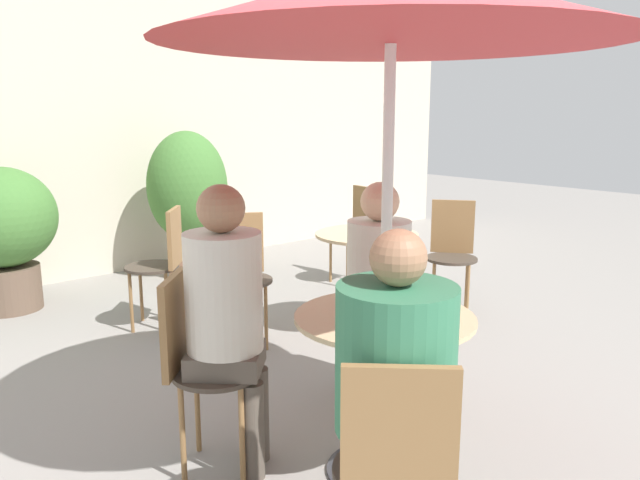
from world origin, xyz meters
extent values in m
plane|color=gray|center=(0.00, 0.00, 0.00)|extent=(20.00, 20.00, 0.00)
cube|color=beige|center=(0.00, 4.10, 1.50)|extent=(10.00, 0.06, 3.00)
cylinder|color=#2D2D33|center=(-0.13, 0.09, 0.01)|extent=(0.47, 0.47, 0.01)
cylinder|color=#2D2D33|center=(-0.13, 0.09, 0.35)|extent=(0.06, 0.06, 0.67)
cylinder|color=#CCB284|center=(-0.13, 0.09, 0.69)|extent=(0.74, 0.74, 0.02)
cylinder|color=#2D2D33|center=(1.05, 1.36, 0.01)|extent=(0.47, 0.47, 0.01)
cylinder|color=#2D2D33|center=(1.05, 1.36, 0.35)|extent=(0.06, 0.06, 0.67)
cylinder|color=#CCB284|center=(1.05, 1.36, 0.69)|extent=(0.70, 0.70, 0.02)
cylinder|color=#42382D|center=(0.36, 0.59, 0.44)|extent=(0.38, 0.38, 0.02)
cylinder|color=olive|center=(0.53, 0.59, 0.21)|extent=(0.02, 0.02, 0.43)
cylinder|color=olive|center=(0.36, 0.77, 0.21)|extent=(0.02, 0.02, 0.43)
cylinder|color=olive|center=(0.36, 0.42, 0.21)|extent=(0.02, 0.02, 0.43)
cylinder|color=olive|center=(0.18, 0.59, 0.21)|extent=(0.02, 0.02, 0.43)
cube|color=olive|center=(0.48, 0.71, 0.65)|extent=(0.25, 0.25, 0.41)
cylinder|color=#42382D|center=(-0.63, 0.58, 0.44)|extent=(0.38, 0.38, 0.02)
cylinder|color=olive|center=(-0.63, 0.75, 0.21)|extent=(0.02, 0.02, 0.43)
cylinder|color=olive|center=(-0.80, 0.58, 0.21)|extent=(0.02, 0.02, 0.43)
cylinder|color=olive|center=(-0.46, 0.58, 0.21)|extent=(0.02, 0.02, 0.43)
cylinder|color=olive|center=(-0.63, 0.40, 0.21)|extent=(0.02, 0.02, 0.43)
cube|color=olive|center=(-0.75, 0.70, 0.65)|extent=(0.25, 0.25, 0.41)
cylinder|color=#42382D|center=(-0.62, -0.41, 0.44)|extent=(0.38, 0.38, 0.02)
cube|color=olive|center=(-0.74, -0.53, 0.65)|extent=(0.25, 0.25, 0.41)
cylinder|color=#42382D|center=(1.84, 2.34, 0.44)|extent=(0.38, 0.38, 0.02)
cylinder|color=olive|center=(1.95, 2.21, 0.21)|extent=(0.02, 0.02, 0.43)
cylinder|color=olive|center=(1.98, 2.45, 0.21)|extent=(0.02, 0.02, 0.43)
cylinder|color=olive|center=(1.71, 2.23, 0.21)|extent=(0.02, 0.02, 0.43)
cylinder|color=olive|center=(1.73, 2.48, 0.21)|extent=(0.02, 0.02, 0.43)
cube|color=olive|center=(2.01, 2.33, 0.65)|extent=(0.06, 0.32, 0.41)
cylinder|color=#42382D|center=(0.27, 1.70, 0.44)|extent=(0.38, 0.38, 0.02)
cylinder|color=olive|center=(0.43, 1.76, 0.21)|extent=(0.02, 0.02, 0.43)
cylinder|color=olive|center=(0.21, 1.87, 0.21)|extent=(0.02, 0.02, 0.43)
cylinder|color=olive|center=(0.32, 1.54, 0.21)|extent=(0.02, 0.02, 0.43)
cylinder|color=olive|center=(0.10, 1.65, 0.21)|extent=(0.02, 0.02, 0.43)
cube|color=olive|center=(0.34, 1.85, 0.65)|extent=(0.30, 0.17, 0.41)
cylinder|color=#42382D|center=(1.78, 1.19, 0.44)|extent=(0.38, 0.38, 0.02)
cylinder|color=olive|center=(1.95, 1.17, 0.21)|extent=(0.02, 0.02, 0.43)
cylinder|color=olive|center=(1.80, 1.36, 0.21)|extent=(0.02, 0.02, 0.43)
cylinder|color=olive|center=(1.75, 1.02, 0.21)|extent=(0.02, 0.02, 0.43)
cylinder|color=olive|center=(1.61, 1.21, 0.21)|extent=(0.02, 0.02, 0.43)
cube|color=olive|center=(1.91, 1.29, 0.65)|extent=(0.22, 0.27, 0.41)
cylinder|color=#42382D|center=(-0.01, 2.42, 0.44)|extent=(0.38, 0.38, 0.02)
cylinder|color=olive|center=(0.00, 2.25, 0.21)|extent=(0.02, 0.02, 0.43)
cylinder|color=olive|center=(0.16, 2.43, 0.21)|extent=(0.02, 0.02, 0.43)
cylinder|color=olive|center=(-0.19, 2.41, 0.21)|extent=(0.02, 0.02, 0.43)
cylinder|color=olive|center=(-0.03, 2.60, 0.21)|extent=(0.02, 0.02, 0.43)
cube|color=olive|center=(0.11, 2.31, 0.65)|extent=(0.23, 0.26, 0.41)
cylinder|color=gray|center=(0.19, 0.53, 0.21)|extent=(0.10, 0.10, 0.43)
cylinder|color=gray|center=(0.30, 0.43, 0.21)|extent=(0.10, 0.10, 0.43)
cube|color=gray|center=(0.33, 0.56, 0.50)|extent=(0.41, 0.41, 0.10)
cylinder|color=beige|center=(0.33, 0.56, 0.76)|extent=(0.32, 0.32, 0.43)
sphere|color=#DBAD89|center=(0.33, 0.56, 1.07)|extent=(0.20, 0.20, 0.20)
cylinder|color=brown|center=(-0.57, 0.42, 0.21)|extent=(0.10, 0.10, 0.43)
cylinder|color=brown|center=(-0.47, 0.52, 0.21)|extent=(0.10, 0.10, 0.43)
cube|color=brown|center=(-0.60, 0.55, 0.50)|extent=(0.41, 0.41, 0.10)
cylinder|color=beige|center=(-0.60, 0.55, 0.79)|extent=(0.32, 0.32, 0.49)
sphere|color=#9E7051|center=(-0.60, 0.55, 1.14)|extent=(0.20, 0.20, 0.20)
cube|color=brown|center=(-0.59, -0.38, 0.50)|extent=(0.46, 0.47, 0.11)
cylinder|color=#337551|center=(-0.59, -0.38, 0.79)|extent=(0.37, 0.37, 0.46)
sphere|color=#9E7051|center=(-0.59, -0.38, 1.10)|extent=(0.17, 0.17, 0.17)
cylinder|color=silver|center=(-0.31, 0.06, 0.78)|extent=(0.07, 0.07, 0.16)
cylinder|color=silver|center=(0.05, 0.14, 0.80)|extent=(0.07, 0.07, 0.19)
cylinder|color=brown|center=(-0.68, 3.53, 0.17)|extent=(0.48, 0.48, 0.34)
ellipsoid|color=#427533|center=(-0.68, 3.53, 0.73)|extent=(0.80, 0.80, 0.76)
cylinder|color=#93664C|center=(0.88, 3.48, 0.17)|extent=(0.40, 0.40, 0.34)
ellipsoid|color=#427533|center=(0.88, 3.48, 0.84)|extent=(0.72, 0.72, 1.00)
cylinder|color=silver|center=(-0.13, 0.09, 1.02)|extent=(0.04, 0.04, 2.04)
cone|color=#B72D33|center=(-0.13, 0.09, 1.90)|extent=(1.78, 1.78, 0.28)
camera|label=1|loc=(-1.92, -1.56, 1.52)|focal=35.00mm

